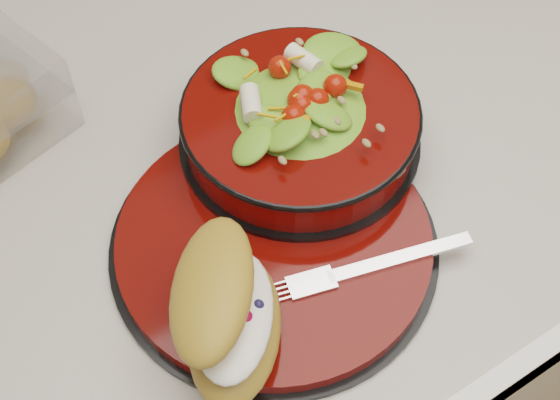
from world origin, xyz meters
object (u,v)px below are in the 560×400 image
dinner_plate (275,242)px  island_counter (293,299)px  salad_bowl (300,117)px  croissant (230,311)px  fork (374,265)px

dinner_plate → island_counter: bearing=49.3°
island_counter → salad_bowl: salad_bowl is taller
salad_bowl → croissant: salad_bowl is taller
island_counter → dinner_plate: bearing=-130.7°
island_counter → croissant: 0.58m
dinner_plate → salad_bowl: 0.13m
island_counter → fork: size_ratio=6.93×
dinner_plate → salad_bowl: size_ratio=1.27×
salad_bowl → fork: 0.17m
island_counter → croissant: bearing=-135.2°
croissant → fork: (0.14, -0.01, -0.04)m
salad_bowl → croissant: size_ratio=1.42×
dinner_plate → croissant: 0.12m
dinner_plate → salad_bowl: bearing=45.1°
dinner_plate → croissant: croissant is taller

